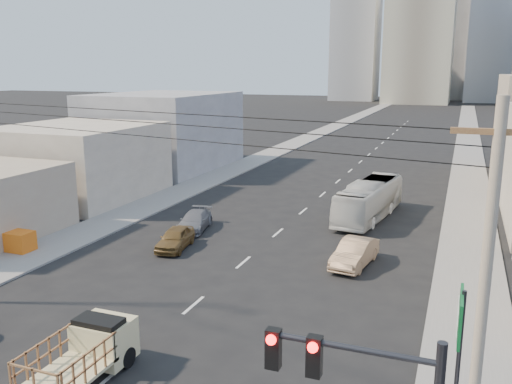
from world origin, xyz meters
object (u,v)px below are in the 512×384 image
Objects in this scene: city_bus at (369,200)px; sedan_grey at (195,221)px; green_sign at (459,336)px; utility_pole at (480,329)px; flatbed_pickup at (85,351)px; crate_stack at (18,241)px; sedan_brown at (175,238)px; sedan_tan at (355,253)px.

sedan_grey is at bearing -138.45° from city_bus.
green_sign is 0.50× the size of utility_pole.
utility_pole is (0.34, -2.50, 1.44)m from green_sign.
utility_pole is at bearing -10.52° from flatbed_pickup.
sedan_grey is (-4.79, 17.44, -0.49)m from flatbed_pickup.
crate_stack is at bearing 142.05° from flatbed_pickup.
sedan_grey is at bearing 91.68° from sedan_brown.
sedan_grey is 26.38m from utility_pole.
sedan_brown reaches higher than crate_stack.
city_bus is 10.04m from sedan_tan.
sedan_grey is 10.87m from crate_stack.
green_sign reaches higher than sedan_tan.
green_sign is (6.20, -24.22, 2.37)m from city_bus.
sedan_brown is 0.90× the size of sedan_grey.
utility_pole is (5.65, -16.74, 4.47)m from sedan_tan.
sedan_brown is at bearing -167.08° from sedan_tan.
sedan_tan is (6.50, 14.49, -0.38)m from flatbed_pickup.
sedan_tan reaches higher than sedan_grey.
sedan_tan is at bearing 110.45° from green_sign.
utility_pole reaches higher than sedan_brown.
flatbed_pickup is at bearing -82.20° from sedan_brown.
utility_pole is at bearing -60.33° from sedan_grey.
sedan_tan is 0.44× the size of utility_pole.
utility_pole is 27.60m from crate_stack.
flatbed_pickup is 18.09m from sedan_grey.
sedan_grey is (-10.40, -7.03, -0.76)m from city_bus.
sedan_brown is 0.38× the size of utility_pole.
sedan_grey is at bearing 45.89° from crate_stack.
city_bus is at bearing 77.09° from flatbed_pickup.
sedan_brown is 3.99m from sedan_grey.
flatbed_pickup is at bearing 169.48° from utility_pole.
sedan_brown is 20.91m from green_sign.
crate_stack is at bearing -157.93° from sedan_tan.
city_bus is 23.31m from crate_stack.
sedan_tan is (10.56, 0.97, 0.08)m from sedan_brown.
city_bus is 2.36× the size of sedan_grey.
sedan_grey is at bearing 134.00° from green_sign.
flatbed_pickup is 15.88m from sedan_tan.
sedan_tan is 0.87× the size of green_sign.
green_sign reaches higher than city_bus.
sedan_grey is (-0.73, 3.93, -0.04)m from sedan_brown.
crate_stack is (-17.97, -14.83, -0.68)m from city_bus.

